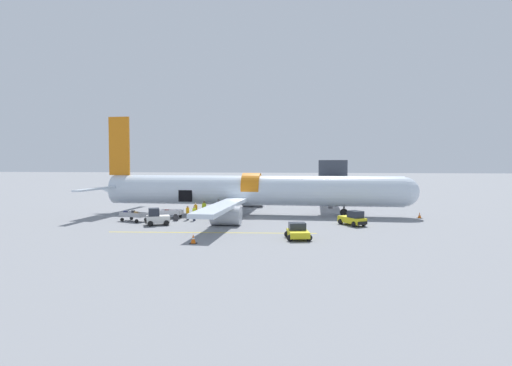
{
  "coord_description": "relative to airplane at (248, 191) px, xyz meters",
  "views": [
    {
      "loc": [
        8.18,
        -44.97,
        6.21
      ],
      "look_at": [
        1.46,
        0.87,
        4.04
      ],
      "focal_mm": 28.0,
      "sensor_mm": 36.0,
      "label": 1
    }
  ],
  "objects": [
    {
      "name": "baggage_tug_rear",
      "position": [
        12.02,
        -7.03,
        -2.29
      ],
      "size": [
        2.82,
        3.31,
        1.53
      ],
      "color": "yellow",
      "rests_on": "ground_plane"
    },
    {
      "name": "safety_cone_engine_left",
      "position": [
        -1.26,
        -18.35,
        -2.6
      ],
      "size": [
        0.56,
        0.56,
        0.75
      ],
      "color": "black",
      "rests_on": "ground_plane"
    },
    {
      "name": "ground_plane",
      "position": [
        -0.07,
        -3.36,
        -2.95
      ],
      "size": [
        500.0,
        500.0,
        0.0
      ],
      "primitive_type": "plane",
      "color": "gray"
    },
    {
      "name": "baggage_tug_lead",
      "position": [
        -7.81,
        -9.7,
        -2.23
      ],
      "size": [
        2.76,
        2.46,
        1.74
      ],
      "color": "silver",
      "rests_on": "ground_plane"
    },
    {
      "name": "baggage_tug_mid",
      "position": [
        6.77,
        -15.25,
        -2.37
      ],
      "size": [
        2.39,
        2.89,
        1.33
      ],
      "color": "yellow",
      "rests_on": "ground_plane"
    },
    {
      "name": "apron_marking_line",
      "position": [
        -1.1,
        -13.29,
        -2.95
      ],
      "size": [
        18.93,
        2.17,
        0.01
      ],
      "color": "yellow",
      "rests_on": "ground_plane"
    },
    {
      "name": "ground_crew_driver",
      "position": [
        -4.95,
        -6.16,
        -2.1
      ],
      "size": [
        0.5,
        0.53,
        1.61
      ],
      "color": "#1E2338",
      "rests_on": "ground_plane"
    },
    {
      "name": "suitcase_on_tarmac_upright",
      "position": [
        -6.91,
        -6.6,
        -2.63
      ],
      "size": [
        0.51,
        0.22,
        0.75
      ],
      "color": "#2D2D33",
      "rests_on": "ground_plane"
    },
    {
      "name": "ground_crew_supervisor",
      "position": [
        -5.83,
        -5.73,
        -2.11
      ],
      "size": [
        0.51,
        0.51,
        1.6
      ],
      "color": "#2D2D33",
      "rests_on": "ground_plane"
    },
    {
      "name": "ground_crew_loader_b",
      "position": [
        -4.9,
        -2.32,
        -1.99
      ],
      "size": [
        0.58,
        0.59,
        1.83
      ],
      "color": "#1E2338",
      "rests_on": "ground_plane"
    },
    {
      "name": "safety_cone_nose",
      "position": [
        20.16,
        -0.3,
        -2.62
      ],
      "size": [
        0.55,
        0.55,
        0.69
      ],
      "color": "black",
      "rests_on": "ground_plane"
    },
    {
      "name": "baggage_cart_loading",
      "position": [
        -8.27,
        -4.52,
        -2.45
      ],
      "size": [
        3.71,
        1.99,
        1.02
      ],
      "color": "silver",
      "rests_on": "ground_plane"
    },
    {
      "name": "airplane",
      "position": [
        0.0,
        0.0,
        0.0
      ],
      "size": [
        39.71,
        35.16,
        12.3
      ],
      "color": "silver",
      "rests_on": "ground_plane"
    },
    {
      "name": "baggage_cart_queued",
      "position": [
        -11.33,
        -7.51,
        -2.39
      ],
      "size": [
        4.02,
        2.45,
        1.16
      ],
      "color": "#999BA0",
      "rests_on": "ground_plane"
    },
    {
      "name": "ground_crew_loader_a",
      "position": [
        -5.67,
        -3.25,
        -2.06
      ],
      "size": [
        0.56,
        0.52,
        1.68
      ],
      "color": "#2D2D33",
      "rests_on": "ground_plane"
    },
    {
      "name": "jet_bridge_stub",
      "position": [
        10.38,
        7.5,
        2.13
      ],
      "size": [
        3.51,
        13.46,
        6.74
      ],
      "color": "#4C4C51",
      "rests_on": "ground_plane"
    }
  ]
}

